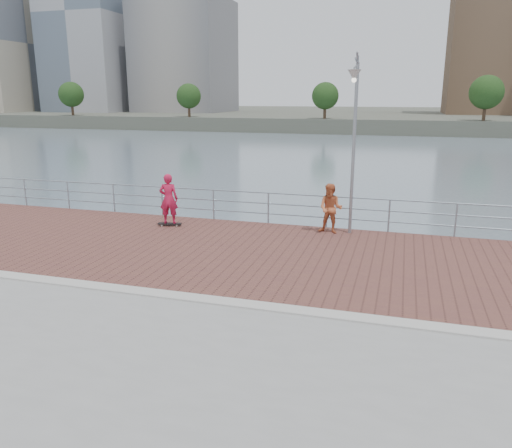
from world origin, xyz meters
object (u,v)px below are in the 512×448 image
(street_lamp, at_px, (354,115))
(bystander, at_px, (331,209))
(guardrail, at_px, (297,206))
(skateboarder, at_px, (169,199))

(street_lamp, bearing_deg, bystander, 160.31)
(guardrail, xyz_separation_m, street_lamp, (1.87, -0.89, 3.14))
(guardrail, distance_m, skateboarder, 4.41)
(bystander, bearing_deg, skateboarder, -166.06)
(street_lamp, bearing_deg, guardrail, 154.49)
(skateboarder, distance_m, bystander, 5.49)
(guardrail, bearing_deg, skateboarder, -162.23)
(guardrail, height_order, bystander, bystander)
(skateboarder, bearing_deg, street_lamp, 170.72)
(skateboarder, height_order, bystander, skateboarder)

